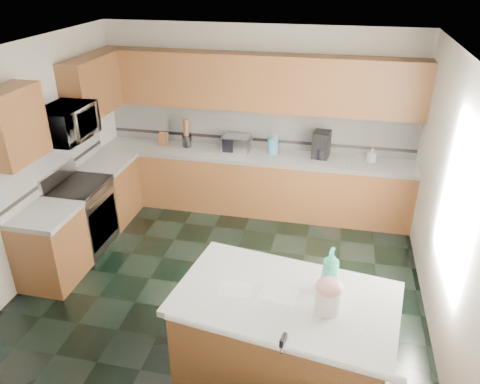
% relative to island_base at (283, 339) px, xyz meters
% --- Properties ---
extents(floor, '(4.60, 4.60, 0.00)m').
position_rel_island_base_xyz_m(floor, '(-0.87, 1.11, -0.43)').
color(floor, black).
rests_on(floor, ground).
extents(ceiling, '(4.60, 4.60, 0.00)m').
position_rel_island_base_xyz_m(ceiling, '(-0.87, 1.11, 2.27)').
color(ceiling, white).
rests_on(ceiling, ground).
extents(wall_back, '(4.60, 0.04, 2.70)m').
position_rel_island_base_xyz_m(wall_back, '(-0.87, 3.43, 0.92)').
color(wall_back, silver).
rests_on(wall_back, ground).
extents(wall_front, '(4.60, 0.04, 2.70)m').
position_rel_island_base_xyz_m(wall_front, '(-0.87, -1.21, 0.92)').
color(wall_front, silver).
rests_on(wall_front, ground).
extents(wall_left, '(0.04, 4.60, 2.70)m').
position_rel_island_base_xyz_m(wall_left, '(-3.19, 1.11, 0.92)').
color(wall_left, silver).
rests_on(wall_left, ground).
extents(wall_right, '(0.04, 4.60, 2.70)m').
position_rel_island_base_xyz_m(wall_right, '(1.45, 1.11, 0.92)').
color(wall_right, silver).
rests_on(wall_right, ground).
extents(back_base_cab, '(4.60, 0.60, 0.86)m').
position_rel_island_base_xyz_m(back_base_cab, '(-0.87, 3.11, 0.00)').
color(back_base_cab, '#402512').
rests_on(back_base_cab, ground).
extents(back_countertop, '(4.60, 0.64, 0.06)m').
position_rel_island_base_xyz_m(back_countertop, '(-0.87, 3.11, 0.46)').
color(back_countertop, silver).
rests_on(back_countertop, back_base_cab).
extents(back_upper_cab, '(4.60, 0.33, 0.78)m').
position_rel_island_base_xyz_m(back_upper_cab, '(-0.87, 3.24, 1.51)').
color(back_upper_cab, '#402512').
rests_on(back_upper_cab, wall_back).
extents(back_backsplash, '(4.60, 0.02, 0.63)m').
position_rel_island_base_xyz_m(back_backsplash, '(-0.87, 3.40, 0.81)').
color(back_backsplash, silver).
rests_on(back_backsplash, back_countertop).
extents(back_accent_band, '(4.60, 0.01, 0.05)m').
position_rel_island_base_xyz_m(back_accent_band, '(-0.87, 3.39, 0.61)').
color(back_accent_band, black).
rests_on(back_accent_band, back_countertop).
extents(left_base_cab_rear, '(0.60, 0.82, 0.86)m').
position_rel_island_base_xyz_m(left_base_cab_rear, '(-2.87, 2.40, 0.00)').
color(left_base_cab_rear, '#402512').
rests_on(left_base_cab_rear, ground).
extents(left_counter_rear, '(0.64, 0.82, 0.06)m').
position_rel_island_base_xyz_m(left_counter_rear, '(-2.87, 2.40, 0.46)').
color(left_counter_rear, silver).
rests_on(left_counter_rear, left_base_cab_rear).
extents(left_base_cab_front, '(0.60, 0.72, 0.86)m').
position_rel_island_base_xyz_m(left_base_cab_front, '(-2.87, 0.87, 0.00)').
color(left_base_cab_front, '#402512').
rests_on(left_base_cab_front, ground).
extents(left_counter_front, '(0.64, 0.72, 0.06)m').
position_rel_island_base_xyz_m(left_counter_front, '(-2.87, 0.87, 0.46)').
color(left_counter_front, silver).
rests_on(left_counter_front, left_base_cab_front).
extents(left_backsplash, '(0.02, 2.30, 0.63)m').
position_rel_island_base_xyz_m(left_backsplash, '(-3.15, 1.66, 0.81)').
color(left_backsplash, silver).
rests_on(left_backsplash, wall_left).
extents(left_accent_band, '(0.01, 2.30, 0.05)m').
position_rel_island_base_xyz_m(left_accent_band, '(-3.15, 1.66, 0.61)').
color(left_accent_band, black).
rests_on(left_accent_band, wall_left).
extents(left_upper_cab_rear, '(0.33, 1.09, 0.78)m').
position_rel_island_base_xyz_m(left_upper_cab_rear, '(-3.00, 2.53, 1.51)').
color(left_upper_cab_rear, '#402512').
rests_on(left_upper_cab_rear, wall_left).
extents(left_upper_cab_front, '(0.33, 0.72, 0.78)m').
position_rel_island_base_xyz_m(left_upper_cab_front, '(-3.00, 0.87, 1.51)').
color(left_upper_cab_front, '#402512').
rests_on(left_upper_cab_front, wall_left).
extents(range_body, '(0.60, 0.76, 0.88)m').
position_rel_island_base_xyz_m(range_body, '(-2.87, 1.61, 0.01)').
color(range_body, '#B7B7BC').
rests_on(range_body, ground).
extents(range_oven_door, '(0.02, 0.68, 0.55)m').
position_rel_island_base_xyz_m(range_oven_door, '(-2.58, 1.61, -0.03)').
color(range_oven_door, black).
rests_on(range_oven_door, range_body).
extents(range_cooktop, '(0.62, 0.78, 0.04)m').
position_rel_island_base_xyz_m(range_cooktop, '(-2.87, 1.61, 0.47)').
color(range_cooktop, black).
rests_on(range_cooktop, range_body).
extents(range_handle, '(0.02, 0.66, 0.02)m').
position_rel_island_base_xyz_m(range_handle, '(-2.55, 1.61, 0.35)').
color(range_handle, '#B7B7BC').
rests_on(range_handle, range_body).
extents(range_backguard, '(0.06, 0.76, 0.18)m').
position_rel_island_base_xyz_m(range_backguard, '(-3.13, 1.61, 0.59)').
color(range_backguard, '#B7B7BC').
rests_on(range_backguard, range_body).
extents(microwave, '(0.50, 0.73, 0.41)m').
position_rel_island_base_xyz_m(microwave, '(-2.87, 1.61, 1.30)').
color(microwave, '#B7B7BC').
rests_on(microwave, wall_left).
extents(island_base, '(1.90, 1.26, 0.86)m').
position_rel_island_base_xyz_m(island_base, '(0.00, 0.00, 0.00)').
color(island_base, '#402512').
rests_on(island_base, ground).
extents(island_top, '(2.02, 1.38, 0.06)m').
position_rel_island_base_xyz_m(island_top, '(0.00, 0.00, 0.46)').
color(island_top, silver).
rests_on(island_top, island_base).
extents(island_bullnose, '(1.86, 0.34, 0.06)m').
position_rel_island_base_xyz_m(island_bullnose, '(-0.00, -0.56, 0.46)').
color(island_bullnose, silver).
rests_on(island_bullnose, island_base).
extents(treat_jar, '(0.23, 0.23, 0.21)m').
position_rel_island_base_xyz_m(treat_jar, '(0.35, -0.11, 0.59)').
color(treat_jar, white).
rests_on(treat_jar, island_top).
extents(treat_jar_lid, '(0.22, 0.22, 0.14)m').
position_rel_island_base_xyz_m(treat_jar_lid, '(0.35, -0.11, 0.73)').
color(treat_jar_lid, pink).
rests_on(treat_jar_lid, treat_jar).
extents(treat_jar_knob, '(0.07, 0.02, 0.02)m').
position_rel_island_base_xyz_m(treat_jar_knob, '(0.35, -0.11, 0.78)').
color(treat_jar_knob, tan).
rests_on(treat_jar_knob, treat_jar_lid).
extents(treat_jar_knob_end_l, '(0.04, 0.04, 0.04)m').
position_rel_island_base_xyz_m(treat_jar_knob_end_l, '(0.32, -0.11, 0.78)').
color(treat_jar_knob_end_l, tan).
rests_on(treat_jar_knob_end_l, treat_jar_lid).
extents(treat_jar_knob_end_r, '(0.04, 0.04, 0.04)m').
position_rel_island_base_xyz_m(treat_jar_knob_end_r, '(0.39, -0.11, 0.78)').
color(treat_jar_knob_end_r, tan).
rests_on(treat_jar_knob_end_r, treat_jar_lid).
extents(soap_bottle_island, '(0.20, 0.20, 0.42)m').
position_rel_island_base_xyz_m(soap_bottle_island, '(0.35, 0.17, 0.70)').
color(soap_bottle_island, '#2DB692').
rests_on(soap_bottle_island, island_top).
extents(paper_sheet_a, '(0.34, 0.28, 0.00)m').
position_rel_island_base_xyz_m(paper_sheet_a, '(-0.07, 0.01, 0.49)').
color(paper_sheet_a, white).
rests_on(paper_sheet_a, island_top).
extents(paper_sheet_b, '(0.32, 0.25, 0.00)m').
position_rel_island_base_xyz_m(paper_sheet_b, '(-0.44, -0.00, 0.49)').
color(paper_sheet_b, white).
rests_on(paper_sheet_b, island_top).
extents(clamp_body, '(0.05, 0.11, 0.09)m').
position_rel_island_base_xyz_m(clamp_body, '(0.05, -0.54, 0.50)').
color(clamp_body, black).
rests_on(clamp_body, island_top).
extents(clamp_handle, '(0.02, 0.07, 0.02)m').
position_rel_island_base_xyz_m(clamp_handle, '(0.05, -0.60, 0.48)').
color(clamp_handle, black).
rests_on(clamp_handle, island_top).
extents(knife_block, '(0.13, 0.17, 0.22)m').
position_rel_island_base_xyz_m(knife_block, '(-2.29, 3.16, 0.59)').
color(knife_block, '#472814').
rests_on(knife_block, back_countertop).
extents(utensil_crock, '(0.14, 0.14, 0.17)m').
position_rel_island_base_xyz_m(utensil_crock, '(-1.92, 3.19, 0.58)').
color(utensil_crock, black).
rests_on(utensil_crock, back_countertop).
extents(utensil_bundle, '(0.08, 0.08, 0.25)m').
position_rel_island_base_xyz_m(utensil_bundle, '(-1.92, 3.19, 0.79)').
color(utensil_bundle, '#472814').
rests_on(utensil_bundle, utensil_crock).
extents(toaster_oven, '(0.42, 0.31, 0.23)m').
position_rel_island_base_xyz_m(toaster_oven, '(-1.14, 3.16, 0.61)').
color(toaster_oven, '#B7B7BC').
rests_on(toaster_oven, back_countertop).
extents(toaster_oven_door, '(0.37, 0.01, 0.19)m').
position_rel_island_base_xyz_m(toaster_oven_door, '(-1.14, 3.03, 0.61)').
color(toaster_oven_door, black).
rests_on(toaster_oven_door, toaster_oven).
extents(paper_towel, '(0.12, 0.12, 0.28)m').
position_rel_island_base_xyz_m(paper_towel, '(-0.59, 3.21, 0.63)').
color(paper_towel, white).
rests_on(paper_towel, back_countertop).
extents(paper_towel_base, '(0.19, 0.19, 0.01)m').
position_rel_island_base_xyz_m(paper_towel_base, '(-0.59, 3.21, 0.50)').
color(paper_towel_base, '#B7B7BC').
rests_on(paper_towel_base, back_countertop).
extents(water_jug, '(0.15, 0.15, 0.24)m').
position_rel_island_base_xyz_m(water_jug, '(-0.60, 3.17, 0.61)').
color(water_jug, teal).
rests_on(water_jug, back_countertop).
extents(water_jug_neck, '(0.07, 0.07, 0.03)m').
position_rel_island_base_xyz_m(water_jug_neck, '(-0.60, 3.17, 0.75)').
color(water_jug_neck, teal).
rests_on(water_jug_neck, water_jug).
extents(coffee_maker, '(0.26, 0.28, 0.39)m').
position_rel_island_base_xyz_m(coffee_maker, '(0.09, 3.19, 0.68)').
color(coffee_maker, black).
rests_on(coffee_maker, back_countertop).
extents(coffee_carafe, '(0.16, 0.16, 0.16)m').
position_rel_island_base_xyz_m(coffee_carafe, '(0.09, 3.13, 0.57)').
color(coffee_carafe, black).
rests_on(coffee_carafe, back_countertop).
extents(soap_bottle_back, '(0.13, 0.13, 0.20)m').
position_rel_island_base_xyz_m(soap_bottle_back, '(0.80, 3.16, 0.59)').
color(soap_bottle_back, white).
rests_on(soap_bottle_back, back_countertop).
extents(soap_back_cap, '(0.02, 0.02, 0.03)m').
position_rel_island_base_xyz_m(soap_back_cap, '(0.80, 3.16, 0.70)').
color(soap_back_cap, red).
rests_on(soap_back_cap, soap_bottle_back).
extents(window_light_proxy, '(0.02, 1.40, 1.10)m').
position_rel_island_base_xyz_m(window_light_proxy, '(1.42, 0.91, 1.07)').
color(window_light_proxy, white).
rests_on(window_light_proxy, wall_right).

